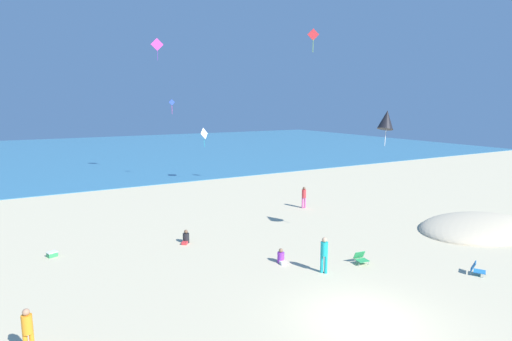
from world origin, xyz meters
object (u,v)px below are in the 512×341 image
(beach_chair_far_left, at_px, (477,269))
(person_3, at_px, (281,258))
(beach_chair_far_right, at_px, (361,258))
(kite_black, at_px, (386,120))
(kite_blue, at_px, (172,103))
(kite_white, at_px, (204,134))
(person_4, at_px, (28,329))
(person_0, at_px, (304,196))
(person_2, at_px, (324,252))
(cooler_box, at_px, (52,254))
(kite_red, at_px, (313,35))
(kite_magenta, at_px, (157,45))
(person_1, at_px, (186,238))

(beach_chair_far_left, relative_size, person_3, 1.10)
(beach_chair_far_right, relative_size, kite_black, 0.34)
(kite_blue, bearing_deg, beach_chair_far_left, -81.22)
(kite_white, bearing_deg, person_4, -123.53)
(beach_chair_far_right, bearing_deg, person_0, 166.08)
(person_2, bearing_deg, kite_black, -19.59)
(cooler_box, bearing_deg, beach_chair_far_left, -36.06)
(beach_chair_far_left, xyz_separation_m, beach_chair_far_right, (-3.47, 3.47, 0.01))
(beach_chair_far_right, height_order, person_3, person_3)
(cooler_box, distance_m, person_4, 8.79)
(person_0, height_order, kite_white, kite_white)
(kite_blue, xyz_separation_m, kite_red, (7.39, -11.58, 5.08))
(person_3, height_order, kite_magenta, kite_magenta)
(person_0, bearing_deg, kite_blue, 39.62)
(person_3, height_order, kite_black, kite_black)
(cooler_box, height_order, person_4, person_4)
(person_1, height_order, person_4, person_4)
(person_4, bearing_deg, kite_blue, 154.88)
(kite_blue, bearing_deg, beach_chair_far_right, -88.11)
(kite_blue, bearing_deg, person_4, -117.40)
(beach_chair_far_left, height_order, kite_red, kite_red)
(cooler_box, xyz_separation_m, kite_blue, (11.65, 16.09, 7.30))
(person_4, distance_m, kite_magenta, 32.17)
(beach_chair_far_right, distance_m, kite_magenta, 29.48)
(cooler_box, relative_size, person_3, 0.77)
(person_2, height_order, kite_black, kite_black)
(person_1, height_order, kite_red, kite_red)
(cooler_box, relative_size, person_2, 0.33)
(beach_chair_far_right, height_order, person_1, person_1)
(kite_red, bearing_deg, beach_chair_far_right, -117.55)
(cooler_box, xyz_separation_m, person_2, (10.26, -8.12, 0.81))
(person_2, xyz_separation_m, kite_blue, (1.39, 24.21, 6.49))
(person_1, bearing_deg, person_2, 67.19)
(kite_white, distance_m, kite_red, 13.61)
(person_1, xyz_separation_m, person_2, (3.88, -6.80, 0.67))
(cooler_box, xyz_separation_m, kite_red, (19.04, 4.51, 12.38))
(beach_chair_far_left, xyz_separation_m, person_4, (-17.11, 2.92, 0.61))
(beach_chair_far_left, bearing_deg, person_4, -131.38)
(person_1, bearing_deg, person_4, -8.36)
(cooler_box, distance_m, kite_blue, 21.17)
(beach_chair_far_right, distance_m, kite_black, 7.02)
(beach_chair_far_right, height_order, kite_blue, kite_blue)
(kite_blue, relative_size, kite_white, 0.76)
(beach_chair_far_right, relative_size, person_1, 0.88)
(person_4, relative_size, kite_black, 0.81)
(kite_magenta, bearing_deg, cooler_box, -121.17)
(person_0, distance_m, person_2, 11.55)
(cooler_box, height_order, kite_magenta, kite_magenta)
(beach_chair_far_right, bearing_deg, kite_red, 160.27)
(person_4, bearing_deg, cooler_box, 174.47)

